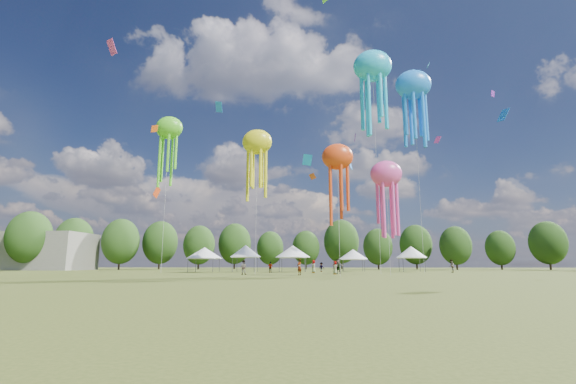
{
  "coord_description": "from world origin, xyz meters",
  "views": [
    {
      "loc": [
        -0.79,
        -11.17,
        1.2
      ],
      "look_at": [
        -2.93,
        15.0,
        6.0
      ],
      "focal_mm": 24.78,
      "sensor_mm": 36.0,
      "label": 1
    }
  ],
  "objects": [
    {
      "name": "ground",
      "position": [
        0.0,
        0.0,
        0.0
      ],
      "size": [
        300.0,
        300.0,
        0.0
      ],
      "primitive_type": "plane",
      "color": "#384416",
      "rests_on": "ground"
    },
    {
      "name": "spectator_near",
      "position": [
        -9.88,
        35.63,
        0.85
      ],
      "size": [
        0.85,
        0.68,
        1.69
      ],
      "primitive_type": "imported",
      "rotation": [
        0.0,
        0.0,
        3.09
      ],
      "color": "gray",
      "rests_on": "ground"
    },
    {
      "name": "spectators_far",
      "position": [
        2.82,
        46.41,
        0.9
      ],
      "size": [
        28.26,
        22.23,
        1.92
      ],
      "color": "gray",
      "rests_on": "ground"
    },
    {
      "name": "festival_tents",
      "position": [
        -4.78,
        55.23,
        3.17
      ],
      "size": [
        39.18,
        11.66,
        4.39
      ],
      "color": "#47474C",
      "rests_on": "ground"
    },
    {
      "name": "show_kites",
      "position": [
        2.82,
        42.13,
        21.06
      ],
      "size": [
        41.62,
        20.32,
        30.94
      ],
      "color": "yellow",
      "rests_on": "ground"
    },
    {
      "name": "small_kites",
      "position": [
        -1.47,
        42.33,
        29.33
      ],
      "size": [
        67.89,
        59.23,
        42.61
      ],
      "color": "yellow",
      "rests_on": "ground"
    },
    {
      "name": "treeline",
      "position": [
        -3.87,
        62.51,
        6.54
      ],
      "size": [
        201.57,
        95.24,
        13.43
      ],
      "color": "#38281C",
      "rests_on": "ground"
    }
  ]
}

